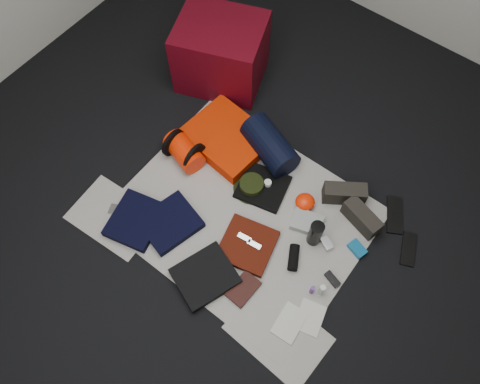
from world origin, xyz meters
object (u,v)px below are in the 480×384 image
Objects in this scene: navy_duffel at (270,145)px; red_cabinet at (221,53)px; sleeping_pad at (227,138)px; stuff_sack at (184,151)px; paperback_book at (243,289)px; water_bottle at (315,233)px; compact_camera at (327,243)px.

red_cabinet is at bearing 173.58° from navy_duffel.
stuff_sack reaches higher than sleeping_pad.
red_cabinet is at bearing 135.66° from paperback_book.
water_bottle is (1.36, -0.73, -0.14)m from red_cabinet.
paperback_book is at bearing -29.34° from stuff_sack.
water_bottle is 0.13m from compact_camera.
sleeping_pad is at bearing 61.84° from stuff_sack.
water_bottle is (1.09, 0.03, 0.03)m from stuff_sack.
compact_camera reaches higher than paperback_book.
paperback_book is (-0.25, -0.58, -0.00)m from compact_camera.
red_cabinet is at bearing -179.33° from compact_camera.
water_bottle is at bearing -15.72° from sleeping_pad.
red_cabinet reaches higher than sleeping_pad.
red_cabinet is 0.66m from sleeping_pad.
navy_duffel reaches higher than paperback_book.
stuff_sack is at bearing -118.16° from sleeping_pad.
paperback_book is (-0.17, -0.55, -0.10)m from water_bottle.
water_bottle reaches higher than paperback_book.
compact_camera is at bearing -5.49° from navy_duffel.
water_bottle is at bearing 1.65° from stuff_sack.
stuff_sack is 1.10m from water_bottle.
sleeping_pad is at bearing 136.18° from paperback_book.
stuff_sack is at bearing -92.05° from red_cabinet.
water_bottle reaches higher than sleeping_pad.
stuff_sack is 3.16× the size of compact_camera.
water_bottle reaches higher than stuff_sack.
compact_camera is at bearing -13.08° from sleeping_pad.
paperback_book is at bearing -46.68° from sleeping_pad.
red_cabinet is 2.13× the size of stuff_sack.
water_bottle is at bearing -137.02° from compact_camera.
water_bottle is 0.59m from paperback_book.
paperback_book is (0.46, -0.92, -0.10)m from navy_duffel.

